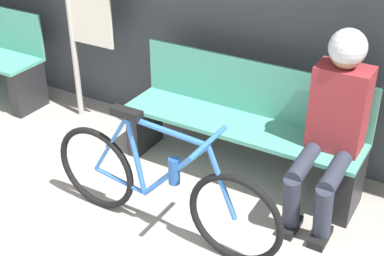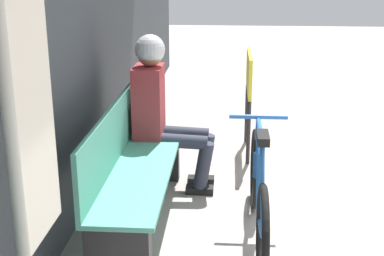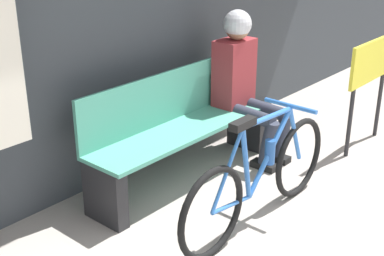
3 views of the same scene
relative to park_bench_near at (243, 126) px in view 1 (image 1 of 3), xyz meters
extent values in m
cube|color=#51A88E|center=(0.00, -0.06, 0.03)|extent=(1.74, 0.42, 0.03)
cube|color=#51A88E|center=(0.00, 0.14, 0.24)|extent=(1.74, 0.03, 0.40)
cube|color=#232326|center=(-0.82, -0.06, -0.19)|extent=(0.10, 0.36, 0.42)
cube|color=#232326|center=(0.82, -0.06, -0.19)|extent=(0.10, 0.36, 0.42)
torus|color=black|center=(-0.66, -0.85, -0.10)|extent=(0.60, 0.04, 0.60)
torus|color=black|center=(0.36, -0.85, -0.10)|extent=(0.60, 0.04, 0.60)
cylinder|color=blue|center=(-0.10, -0.85, 0.35)|extent=(0.55, 0.03, 0.06)
cylinder|color=blue|center=(-0.04, -0.85, 0.09)|extent=(0.47, 0.03, 0.51)
cylinder|color=blue|center=(-0.32, -0.85, 0.11)|extent=(0.14, 0.03, 0.53)
cylinder|color=blue|center=(-0.46, -0.85, -0.13)|extent=(0.39, 0.03, 0.08)
cylinder|color=blue|center=(-0.51, -0.85, 0.13)|extent=(0.31, 0.02, 0.48)
cylinder|color=blue|center=(0.27, -0.85, 0.12)|extent=(0.21, 0.03, 0.45)
cube|color=black|center=(-0.37, -0.85, 0.39)|extent=(0.20, 0.07, 0.05)
cylinder|color=blue|center=(0.18, -0.85, 0.36)|extent=(0.03, 0.40, 0.03)
cylinder|color=#235199|center=(-0.04, -0.85, 0.09)|extent=(0.07, 0.07, 0.17)
cylinder|color=#2D3342|center=(0.56, -0.27, 0.03)|extent=(0.11, 0.43, 0.13)
cylinder|color=#2D3342|center=(0.56, -0.45, -0.16)|extent=(0.11, 0.17, 0.39)
cube|color=black|center=(0.56, -0.42, -0.37)|extent=(0.10, 0.22, 0.06)
cylinder|color=#2D3342|center=(0.76, -0.27, 0.03)|extent=(0.11, 0.43, 0.13)
cylinder|color=#2D3342|center=(0.76, -0.45, -0.16)|extent=(0.11, 0.17, 0.39)
cube|color=black|center=(0.76, -0.42, -0.37)|extent=(0.10, 0.22, 0.06)
cube|color=maroon|center=(0.66, -0.02, 0.32)|extent=(0.34, 0.22, 0.56)
sphere|color=#9E7556|center=(0.66, -0.04, 0.70)|extent=(0.20, 0.20, 0.20)
sphere|color=silver|center=(0.66, -0.04, 0.73)|extent=(0.23, 0.23, 0.23)
cube|color=#232326|center=(-2.09, -0.06, -0.19)|extent=(0.10, 0.36, 0.42)
cylinder|color=#B7B2A8|center=(-1.64, 0.11, 0.64)|extent=(0.05, 0.05, 2.08)
camera|label=1|loc=(1.37, -3.04, 1.87)|focal=50.00mm
camera|label=2|loc=(-3.35, -0.64, 1.39)|focal=50.00mm
camera|label=3|loc=(-2.83, -2.56, 1.59)|focal=50.00mm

